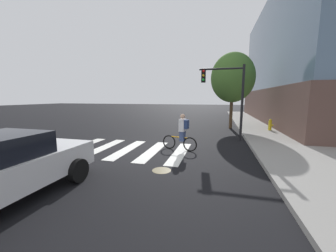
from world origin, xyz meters
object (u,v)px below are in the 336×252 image
object	(u,v)px
traffic_light_near	(227,89)
manhole_cover	(162,170)
street_tree_near	(233,78)
cyclist	(182,132)
fire_hydrant	(270,125)

from	to	relation	value
traffic_light_near	manhole_cover	bearing A→B (deg)	-111.81
manhole_cover	street_tree_near	size ratio (longest dim) A/B	0.11
manhole_cover	cyclist	size ratio (longest dim) A/B	0.38
street_tree_near	fire_hydrant	bearing A→B (deg)	-23.73
cyclist	street_tree_near	bearing A→B (deg)	70.64
traffic_light_near	street_tree_near	xyz separation A→B (m)	(0.55, 4.37, 1.04)
cyclist	fire_hydrant	world-z (taller)	cyclist
traffic_light_near	street_tree_near	bearing A→B (deg)	82.84
street_tree_near	manhole_cover	bearing A→B (deg)	-105.62
street_tree_near	traffic_light_near	bearing A→B (deg)	-97.16
traffic_light_near	fire_hydrant	bearing A→B (deg)	46.09
manhole_cover	cyclist	distance (m)	2.76
manhole_cover	street_tree_near	distance (m)	11.03
manhole_cover	cyclist	bearing A→B (deg)	85.48
fire_hydrant	manhole_cover	bearing A→B (deg)	-121.26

